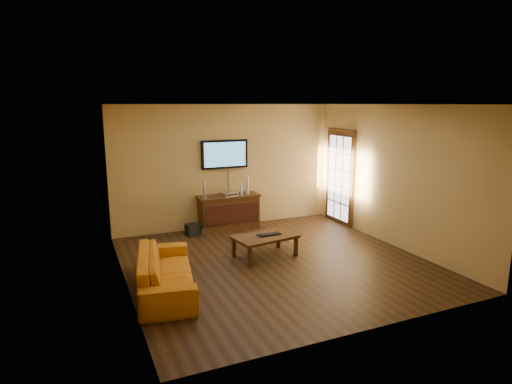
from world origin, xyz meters
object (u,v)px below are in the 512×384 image
television (225,154)px  keyboard (269,234)px  speaker_right (247,186)px  game_console (242,189)px  speaker_left (204,189)px  bottle (203,233)px  sofa (166,265)px  subwoofer (192,230)px  coffee_table (265,238)px  media_console (229,212)px  av_receiver (229,194)px

television → keyboard: size_ratio=2.40×
speaker_right → game_console: speaker_right is taller
speaker_left → game_console: speaker_left is taller
television → bottle: size_ratio=5.25×
television → bottle: bearing=-139.9°
speaker_left → keyboard: speaker_left is taller
keyboard → sofa: bearing=-161.5°
bottle → subwoofer: bearing=127.5°
bottle → keyboard: bearing=-63.7°
coffee_table → speaker_left: (-0.53, 1.92, 0.59)m
bottle → media_console: bearing=27.9°
game_console → television: bearing=159.9°
game_console → bottle: 1.31m
speaker_left → keyboard: size_ratio=0.89×
media_console → television: 1.27m
coffee_table → sofa: (-1.93, -0.68, 0.04)m
television → sofa: (-1.93, -2.81, -1.24)m
coffee_table → bottle: coffee_table is taller
media_console → sofa: sofa is taller
coffee_table → sofa: size_ratio=0.61×
media_console → keyboard: media_console is taller
bottle → keyboard: size_ratio=0.46×
speaker_right → av_receiver: size_ratio=1.08×
speaker_left → subwoofer: speaker_left is taller
sofa → speaker_right: speaker_right is taller
coffee_table → subwoofer: coffee_table is taller
speaker_right → game_console: bearing=-163.0°
television → av_receiver: television is taller
speaker_left → av_receiver: bearing=-4.8°
television → game_console: size_ratio=4.44×
speaker_left → coffee_table: bearing=-74.4°
speaker_right → subwoofer: 1.56m
game_console → coffee_table: bearing=-81.3°
media_console → coffee_table: bearing=-90.3°
game_console → bottle: game_console is taller
media_console → speaker_right: speaker_right is taller
television → game_console: bearing=-38.2°
speaker_right → subwoofer: bearing=-173.0°
av_receiver → game_console: size_ratio=1.44×
speaker_left → subwoofer: 0.89m
speaker_left → bottle: size_ratio=1.95×
game_console → keyboard: bearing=-78.9°
game_console → bottle: bearing=-142.7°
television → keyboard: (0.07, -2.14, -1.22)m
sofa → av_receiver: bearing=-27.0°
game_console → media_console: bearing=-165.5°
sofa → television: bearing=-24.4°
subwoofer → keyboard: 2.04m
media_console → speaker_right: size_ratio=3.71×
media_console → subwoofer: (-0.87, -0.13, -0.26)m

